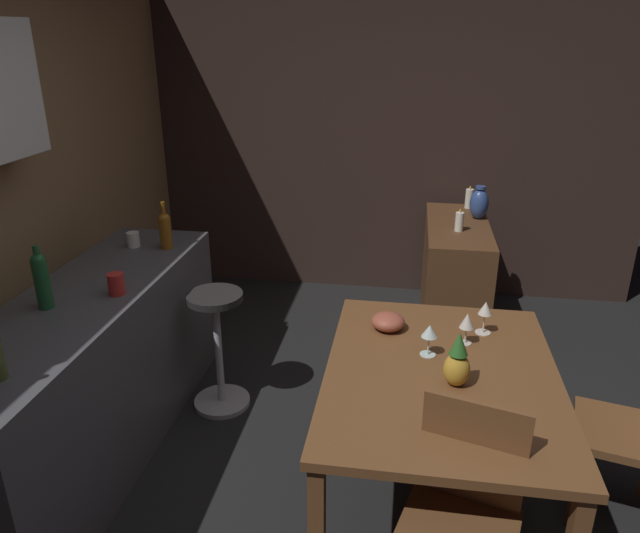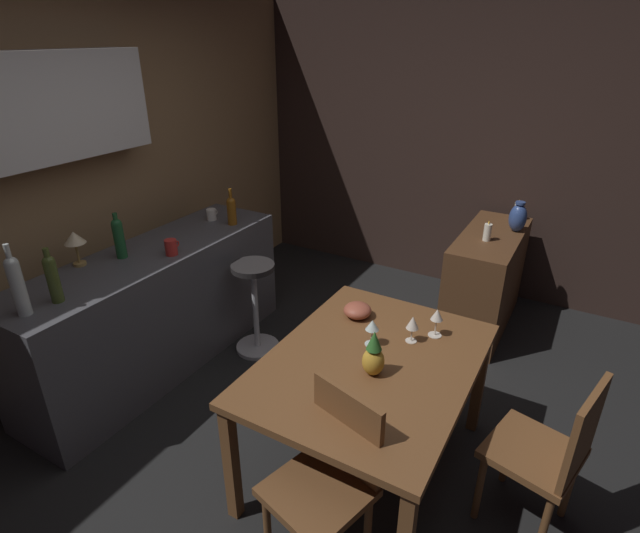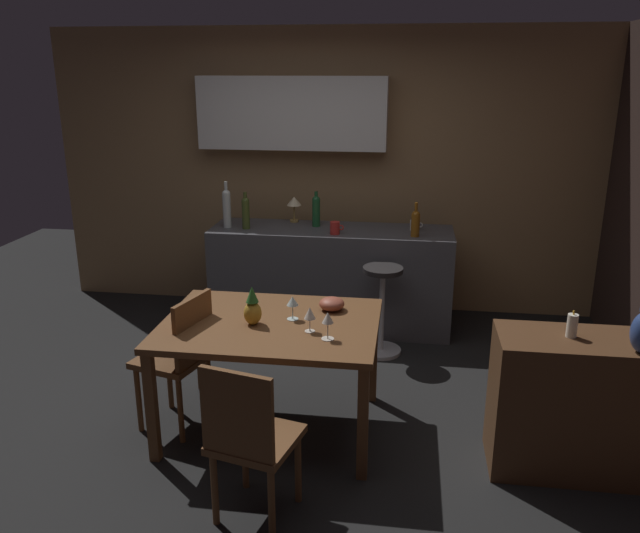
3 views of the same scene
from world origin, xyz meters
The scene contains 24 objects.
ground_plane centered at (0.00, 0.00, 0.00)m, with size 9.00×9.00×0.00m, color black.
wall_kitchen_back centered at (-0.06, 2.08, 1.41)m, with size 5.20×0.33×2.60m.
wall_side_right centered at (2.55, 0.30, 1.30)m, with size 0.10×4.40×2.60m, color #33231E.
dining_table centered at (-0.05, -0.24, 0.66)m, with size 1.33×1.00×0.74m.
kitchen_counter centered at (0.11, 1.51, 0.45)m, with size 2.10×0.60×0.90m, color #4C4C51.
sideboard_cabinet centered at (1.84, -0.42, 0.41)m, with size 1.10×0.44×0.82m, color #56351E.
chair_near_window centered at (-0.62, -0.31, 0.51)m, with size 0.49×0.49×0.91m.
chair_by_doorway centered at (0.04, -1.13, 0.49)m, with size 0.48×0.48×0.90m.
bar_stool centered at (0.59, 0.99, 0.39)m, with size 0.34×0.34×0.73m.
wine_glass_left centered at (0.22, -0.36, 0.85)m, with size 0.07×0.07×0.16m.
wine_glass_right centered at (0.34, -0.45, 0.86)m, with size 0.07×0.07×0.17m.
wine_glass_center centered at (0.08, -0.18, 0.85)m, with size 0.07×0.07×0.15m.
pineapple_centerpiece centered at (-0.14, -0.29, 0.84)m, with size 0.11×0.11×0.24m.
fruit_bowl centered at (0.30, 0.01, 0.78)m, with size 0.16×0.16×0.09m, color #9E4C38.
wine_bottle_amber centered at (0.83, 1.36, 1.02)m, with size 0.07×0.07×0.29m.
wine_bottle_green centered at (-0.03, 1.59, 1.05)m, with size 0.07×0.07×0.31m.
wine_bottle_clear centered at (-0.80, 1.44, 1.08)m, with size 0.07×0.07×0.40m.
wine_bottle_olive centered at (-0.62, 1.42, 1.05)m, with size 0.07×0.07×0.32m.
cup_white centered at (0.83, 1.56, 0.95)m, with size 0.11×0.08×0.09m.
cup_red centered at (0.16, 1.34, 0.95)m, with size 0.12×0.08×0.11m.
counter_lamp centered at (-0.26, 1.73, 1.07)m, with size 0.13×0.13×0.23m.
pillar_candle_tall centered at (1.69, -0.41, 0.89)m, with size 0.06×0.06×0.16m.
pillar_candle_short centered at (2.28, -0.52, 0.90)m, with size 0.06×0.06×0.18m.
vase_ceramic_blue centered at (2.00, -0.57, 0.94)m, with size 0.14×0.14×0.25m.
Camera 2 is at (-1.98, -1.05, 2.26)m, focal length 27.75 mm.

